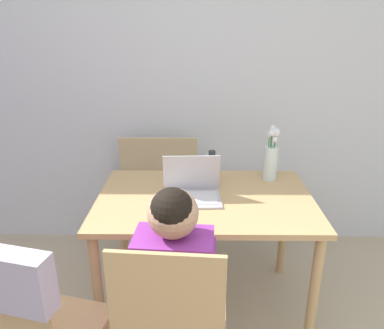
# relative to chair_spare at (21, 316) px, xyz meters

# --- Properties ---
(wall_back) EXTENTS (6.40, 0.05, 2.50)m
(wall_back) POSITION_rel_chair_spare_xyz_m (0.47, 1.59, 0.62)
(wall_back) COLOR silver
(wall_back) RESTS_ON ground_plane
(dining_table) EXTENTS (1.15, 0.76, 0.72)m
(dining_table) POSITION_rel_chair_spare_xyz_m (0.66, 0.79, -0.01)
(dining_table) COLOR tan
(dining_table) RESTS_ON ground_plane
(chair_spare) EXTENTS (0.49, 0.51, 0.95)m
(chair_spare) POSITION_rel_chair_spare_xyz_m (0.00, 0.00, 0.00)
(chair_spare) COLOR tan
(chair_spare) RESTS_ON ground_plane
(person_seated) EXTENTS (0.32, 0.44, 1.07)m
(person_seated) POSITION_rel_chair_spare_xyz_m (0.53, 0.17, 0.04)
(person_seated) COLOR purple
(person_seated) RESTS_ON ground_plane
(laptop) EXTENTS (0.31, 0.24, 0.23)m
(laptop) POSITION_rel_chair_spare_xyz_m (0.59, 0.79, 0.14)
(laptop) COLOR #B2B2B7
(laptop) RESTS_ON dining_table
(flower_vase) EXTENTS (0.08, 0.08, 0.33)m
(flower_vase) POSITION_rel_chair_spare_xyz_m (1.05, 1.03, 0.22)
(flower_vase) COLOR silver
(flower_vase) RESTS_ON dining_table
(water_bottle) EXTENTS (0.06, 0.06, 0.21)m
(water_bottle) POSITION_rel_chair_spare_xyz_m (0.70, 0.92, 0.19)
(water_bottle) COLOR silver
(water_bottle) RESTS_ON dining_table
(cardboard_panel) EXTENTS (0.54, 0.14, 0.86)m
(cardboard_panel) POSITION_rel_chair_spare_xyz_m (0.35, 1.47, -0.20)
(cardboard_panel) COLOR tan
(cardboard_panel) RESTS_ON ground_plane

